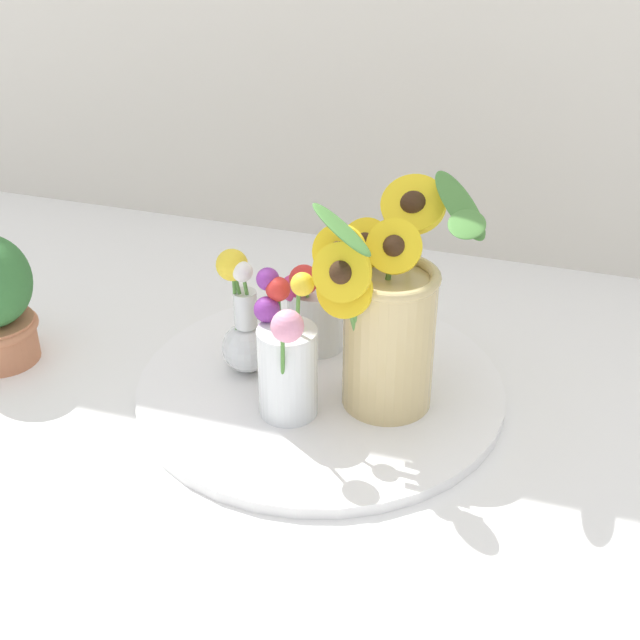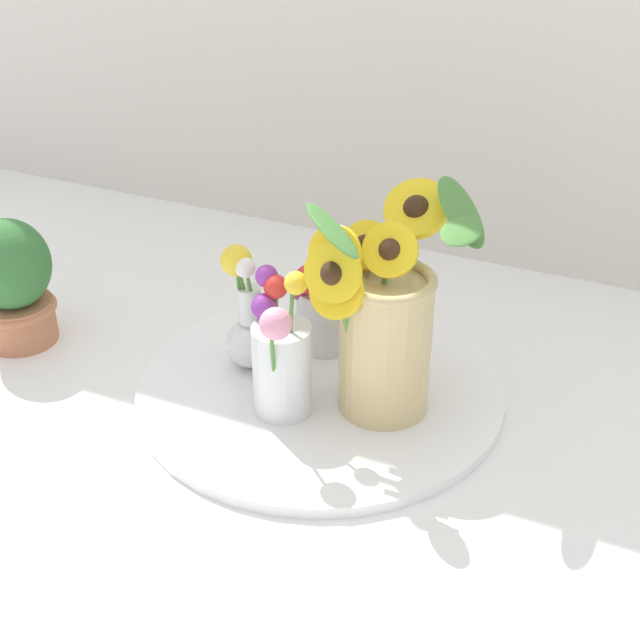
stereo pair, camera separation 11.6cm
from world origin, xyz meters
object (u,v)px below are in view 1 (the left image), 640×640
(vase_small_back, at_px, (316,307))
(vase_bulb_right, at_px, (244,325))
(serving_tray, at_px, (320,388))
(mason_jar_sunflowers, at_px, (388,321))
(vase_small_center, at_px, (286,358))

(vase_small_back, bearing_deg, vase_bulb_right, -129.91)
(serving_tray, distance_m, mason_jar_sunflowers, 0.16)
(vase_bulb_right, relative_size, vase_small_back, 1.24)
(vase_small_center, relative_size, vase_small_back, 1.37)
(serving_tray, height_order, vase_small_center, vase_small_center)
(vase_small_center, bearing_deg, vase_bulb_right, 139.30)
(serving_tray, relative_size, vase_small_back, 3.36)
(vase_small_center, height_order, vase_small_back, vase_small_center)
(mason_jar_sunflowers, relative_size, vase_small_center, 1.47)
(vase_small_center, bearing_deg, serving_tray, 74.02)
(vase_bulb_right, height_order, vase_small_back, vase_bulb_right)
(mason_jar_sunflowers, bearing_deg, vase_small_center, -151.29)
(serving_tray, relative_size, mason_jar_sunflowers, 1.66)
(vase_small_back, bearing_deg, serving_tray, -69.18)
(vase_small_center, xyz_separation_m, vase_small_back, (-0.01, 0.16, -0.02))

